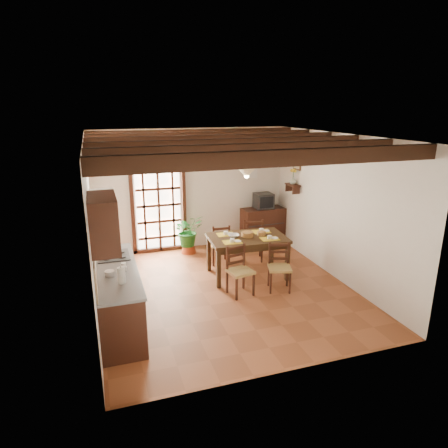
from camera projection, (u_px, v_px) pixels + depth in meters
name	position (u px, v px, depth m)	size (l,w,h in m)	color
ground_plane	(226.00, 290.00, 7.41)	(5.00, 5.00, 0.00)	brown
room_shell	(226.00, 194.00, 6.89)	(4.52, 5.02, 2.81)	silver
ceiling_beams	(226.00, 143.00, 6.64)	(4.50, 4.34, 0.20)	black
french_door	(158.00, 202.00, 9.06)	(1.26, 0.11, 2.32)	white
kitchen_counter	(118.00, 296.00, 6.15)	(0.64, 2.25, 1.38)	black
upper_cabinet	(103.00, 223.00, 5.08)	(0.35, 0.80, 0.70)	black
range_hood	(103.00, 208.00, 6.26)	(0.38, 0.60, 0.54)	white
counter_items	(115.00, 264.00, 6.09)	(0.50, 1.43, 0.25)	black
dining_table	(247.00, 242.00, 7.85)	(1.56, 1.06, 0.81)	#322010
chair_near_left	(240.00, 280.00, 7.17)	(0.48, 0.47, 0.90)	#AD8D49
chair_near_right	(279.00, 276.00, 7.35)	(0.50, 0.49, 0.88)	#AD8D49
chair_far_left	(219.00, 251.00, 8.59)	(0.42, 0.41, 0.88)	#AD8D49
chair_far_right	(252.00, 247.00, 8.76)	(0.55, 0.54, 0.97)	#AD8D49
table_setting	(247.00, 232.00, 7.79)	(1.09, 0.73, 0.10)	gold
table_bowl	(233.00, 236.00, 7.79)	(0.22, 0.22, 0.05)	white
sideboard	(263.00, 226.00, 9.82)	(1.04, 0.47, 0.88)	black
crt_tv	(264.00, 201.00, 9.63)	(0.42, 0.39, 0.36)	black
fuse_box	(252.00, 172.00, 9.62)	(0.25, 0.03, 0.32)	white
plant_pot	(189.00, 248.00, 9.22)	(0.34, 0.34, 0.21)	maroon
potted_plant	(188.00, 229.00, 9.09)	(1.68, 1.44, 1.87)	#144C19
wall_shelf	(293.00, 186.00, 9.07)	(0.20, 0.42, 0.20)	black
shelf_vase	(293.00, 180.00, 9.03)	(0.15, 0.15, 0.15)	#B2BFB2
shelf_flowers	(293.00, 171.00, 8.98)	(0.14, 0.14, 0.36)	gold
framed_picture	(297.00, 163.00, 8.95)	(0.03, 0.32, 0.32)	brown
pendant_lamp	(247.00, 172.00, 7.54)	(0.36, 0.36, 0.84)	black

